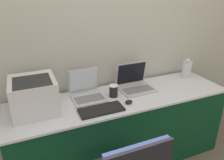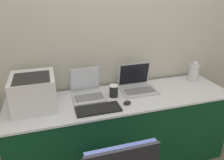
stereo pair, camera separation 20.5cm
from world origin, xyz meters
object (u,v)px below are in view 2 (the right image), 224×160
(printer, at_px, (34,91))
(laptop_left, at_px, (87,90))
(metal_pitcher, at_px, (194,72))
(external_keyboard, at_px, (98,109))
(mouse, at_px, (127,103))
(coffee_cup, at_px, (114,91))
(laptop_right, at_px, (137,85))

(printer, bearing_deg, laptop_left, 8.60)
(metal_pitcher, bearing_deg, external_keyboard, -164.72)
(laptop_left, distance_m, metal_pitcher, 1.23)
(external_keyboard, height_order, mouse, mouse)
(laptop_left, xyz_separation_m, coffee_cup, (0.24, -0.09, 0.00))
(mouse, distance_m, metal_pitcher, 0.98)
(coffee_cup, bearing_deg, laptop_right, 14.83)
(laptop_right, distance_m, metal_pitcher, 0.72)
(laptop_right, distance_m, mouse, 0.34)
(external_keyboard, distance_m, mouse, 0.28)
(printer, xyz_separation_m, external_keyboard, (0.52, -0.22, -0.15))
(printer, height_order, mouse, printer)
(mouse, bearing_deg, metal_pitcher, 18.59)
(mouse, relative_size, metal_pitcher, 0.31)
(printer, xyz_separation_m, laptop_left, (0.48, 0.07, -0.10))
(external_keyboard, bearing_deg, mouse, 3.52)
(laptop_left, distance_m, laptop_right, 0.52)
(coffee_cup, distance_m, mouse, 0.21)
(laptop_left, relative_size, metal_pitcher, 1.42)
(external_keyboard, distance_m, metal_pitcher, 1.24)
(printer, distance_m, laptop_left, 0.50)
(printer, bearing_deg, metal_pitcher, 3.47)
(laptop_right, xyz_separation_m, metal_pitcher, (0.71, 0.04, 0.05))
(printer, relative_size, laptop_left, 1.16)
(laptop_left, distance_m, coffee_cup, 0.26)
(laptop_left, relative_size, external_keyboard, 0.85)
(printer, relative_size, metal_pitcher, 1.64)
(metal_pitcher, bearing_deg, laptop_right, -176.39)
(laptop_left, xyz_separation_m, laptop_right, (0.52, -0.01, -0.00))
(laptop_left, height_order, laptop_right, laptop_left)
(laptop_right, xyz_separation_m, coffee_cup, (-0.28, -0.07, 0.00))
(metal_pitcher, bearing_deg, laptop_left, -178.56)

